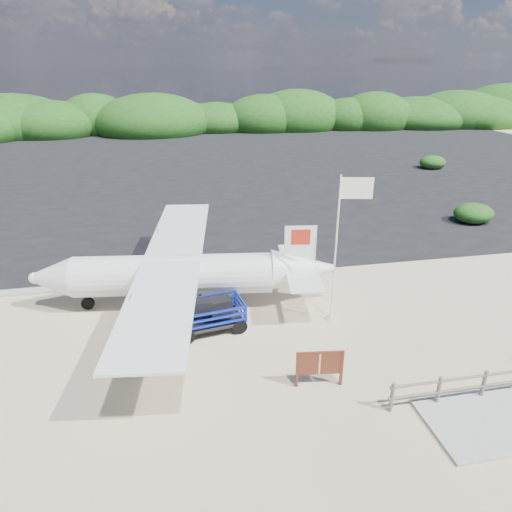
{
  "coord_description": "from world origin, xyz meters",
  "views": [
    {
      "loc": [
        -2.92,
        -14.68,
        9.57
      ],
      "look_at": [
        0.53,
        3.21,
        1.74
      ],
      "focal_mm": 32.0,
      "sensor_mm": 36.0,
      "label": 1
    }
  ],
  "objects_px": {
    "crew_b": "(222,291)",
    "crew_c": "(222,277)",
    "baggage_cart": "(210,330)",
    "aircraft_large": "(391,174)",
    "crew_a": "(195,280)",
    "signboard": "(318,385)",
    "flagpole": "(330,319)"
  },
  "relations": [
    {
      "from": "crew_a",
      "to": "aircraft_large",
      "type": "bearing_deg",
      "value": -137.58
    },
    {
      "from": "flagpole",
      "to": "crew_a",
      "type": "relative_size",
      "value": 3.03
    },
    {
      "from": "crew_b",
      "to": "flagpole",
      "type": "bearing_deg",
      "value": 169.55
    },
    {
      "from": "flagpole",
      "to": "crew_a",
      "type": "height_order",
      "value": "flagpole"
    },
    {
      "from": "crew_b",
      "to": "crew_c",
      "type": "distance_m",
      "value": 1.2
    },
    {
      "from": "crew_c",
      "to": "crew_a",
      "type": "bearing_deg",
      "value": 10.23
    },
    {
      "from": "baggage_cart",
      "to": "flagpole",
      "type": "height_order",
      "value": "flagpole"
    },
    {
      "from": "crew_c",
      "to": "aircraft_large",
      "type": "height_order",
      "value": "aircraft_large"
    },
    {
      "from": "crew_b",
      "to": "crew_c",
      "type": "height_order",
      "value": "crew_c"
    },
    {
      "from": "baggage_cart",
      "to": "crew_b",
      "type": "bearing_deg",
      "value": 57.26
    },
    {
      "from": "signboard",
      "to": "aircraft_large",
      "type": "xyz_separation_m",
      "value": [
        15.87,
        27.26,
        0.0
      ]
    },
    {
      "from": "baggage_cart",
      "to": "crew_a",
      "type": "bearing_deg",
      "value": 87.88
    },
    {
      "from": "baggage_cart",
      "to": "aircraft_large",
      "type": "distance_m",
      "value": 30.11
    },
    {
      "from": "crew_c",
      "to": "aircraft_large",
      "type": "relative_size",
      "value": 0.12
    },
    {
      "from": "crew_a",
      "to": "signboard",
      "type": "bearing_deg",
      "value": 113.3
    },
    {
      "from": "signboard",
      "to": "crew_c",
      "type": "xyz_separation_m",
      "value": [
        -2.26,
        6.74,
        0.86
      ]
    },
    {
      "from": "crew_a",
      "to": "flagpole",
      "type": "bearing_deg",
      "value": 148.28
    },
    {
      "from": "crew_c",
      "to": "aircraft_large",
      "type": "xyz_separation_m",
      "value": [
        18.12,
        20.52,
        -0.86
      ]
    },
    {
      "from": "flagpole",
      "to": "crew_b",
      "type": "distance_m",
      "value": 4.56
    },
    {
      "from": "flagpole",
      "to": "crew_c",
      "type": "xyz_separation_m",
      "value": [
        -4.01,
        2.94,
        0.86
      ]
    },
    {
      "from": "crew_b",
      "to": "aircraft_large",
      "type": "height_order",
      "value": "aircraft_large"
    },
    {
      "from": "crew_a",
      "to": "crew_c",
      "type": "bearing_deg",
      "value": -170.57
    },
    {
      "from": "flagpole",
      "to": "aircraft_large",
      "type": "distance_m",
      "value": 27.38
    },
    {
      "from": "crew_a",
      "to": "crew_c",
      "type": "height_order",
      "value": "crew_a"
    },
    {
      "from": "crew_b",
      "to": "crew_c",
      "type": "xyz_separation_m",
      "value": [
        0.13,
        1.19,
        0.08
      ]
    },
    {
      "from": "aircraft_large",
      "to": "flagpole",
      "type": "bearing_deg",
      "value": 66.72
    },
    {
      "from": "flagpole",
      "to": "crew_b",
      "type": "height_order",
      "value": "flagpole"
    },
    {
      "from": "crew_a",
      "to": "crew_b",
      "type": "relative_size",
      "value": 1.25
    },
    {
      "from": "baggage_cart",
      "to": "aircraft_large",
      "type": "bearing_deg",
      "value": 41.46
    },
    {
      "from": "signboard",
      "to": "crew_a",
      "type": "distance_m",
      "value": 7.37
    },
    {
      "from": "crew_c",
      "to": "signboard",
      "type": "bearing_deg",
      "value": 104.55
    },
    {
      "from": "signboard",
      "to": "aircraft_large",
      "type": "height_order",
      "value": "aircraft_large"
    }
  ]
}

